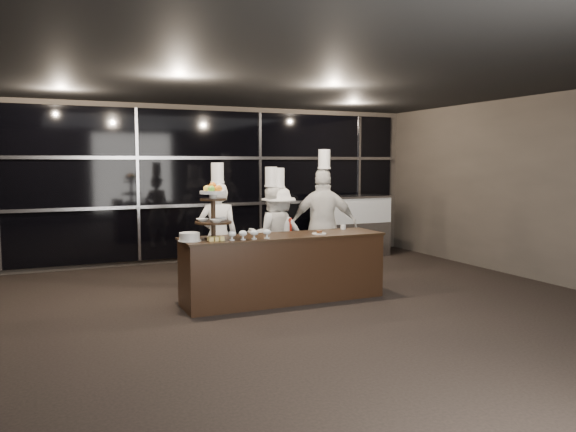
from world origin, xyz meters
name	(u,v)px	position (x,y,z in m)	size (l,w,h in m)	color
room	(319,200)	(0.00, 0.00, 1.50)	(10.00, 10.00, 10.00)	black
window_wall	(201,184)	(0.00, 4.94, 1.50)	(8.60, 0.10, 2.80)	black
buffet_counter	(284,268)	(0.20, 1.45, 0.47)	(2.84, 0.74, 0.92)	black
display_stand	(213,207)	(-0.80, 1.45, 1.34)	(0.48, 0.48, 0.74)	black
compotes	(249,233)	(-0.39, 1.23, 1.00)	(0.59, 0.11, 0.12)	silver
layer_cake	(190,237)	(-1.13, 1.40, 0.97)	(0.30, 0.30, 0.11)	white
pastry_squares	(216,239)	(-0.82, 1.29, 0.95)	(0.19, 0.13, 0.05)	#F5DB77
small_plate	(319,233)	(0.70, 1.35, 0.94)	(0.20, 0.20, 0.05)	white
chef_cup	(343,227)	(1.28, 1.70, 0.96)	(0.08, 0.08, 0.07)	white
display_case	(351,223)	(2.94, 4.30, 0.69)	(1.54, 0.67, 1.24)	#A5A5AA
chef_a	(218,234)	(-0.40, 2.56, 0.84)	(0.67, 0.53, 1.91)	white
chef_b	(271,234)	(0.45, 2.50, 0.79)	(0.82, 0.68, 1.85)	white
chef_c	(278,235)	(0.57, 2.49, 0.78)	(1.01, 0.60, 1.83)	white
chef_d	(324,224)	(1.31, 2.37, 0.93)	(1.15, 0.88, 2.12)	white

